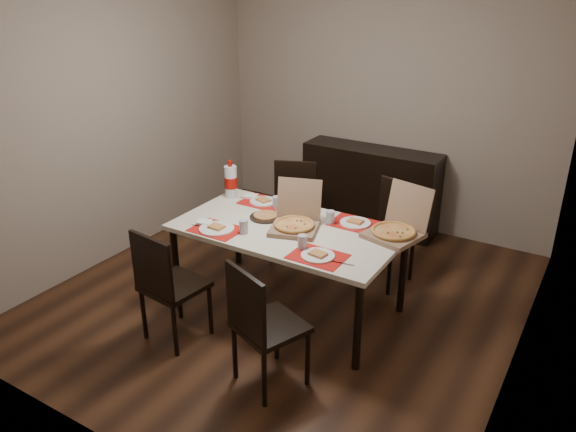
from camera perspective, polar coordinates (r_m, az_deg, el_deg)
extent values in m
cube|color=#402413|center=(5.04, -0.17, -8.17)|extent=(3.80, 4.00, 0.02)
cube|color=gray|center=(6.24, 9.66, 10.80)|extent=(3.80, 0.02, 2.60)
cube|color=gray|center=(5.69, -17.04, 8.90)|extent=(0.02, 4.00, 2.60)
cube|color=gray|center=(3.91, 24.46, 1.33)|extent=(0.02, 4.00, 2.60)
cube|color=black|center=(6.27, 8.34, 2.84)|extent=(1.50, 0.40, 0.90)
cube|color=beige|center=(4.53, 0.00, -1.39)|extent=(1.80, 1.00, 0.04)
cylinder|color=black|center=(4.84, -11.31, -5.10)|extent=(0.06, 0.06, 0.71)
cylinder|color=black|center=(4.04, 7.10, -11.11)|extent=(0.06, 0.06, 0.71)
cylinder|color=black|center=(5.44, -5.16, -1.38)|extent=(0.06, 0.06, 0.71)
cylinder|color=black|center=(4.74, 11.58, -5.79)|extent=(0.06, 0.06, 0.71)
cube|color=black|center=(4.38, -11.44, -6.96)|extent=(0.47, 0.47, 0.04)
cube|color=black|center=(4.16, -13.68, -4.98)|extent=(0.42, 0.08, 0.46)
cylinder|color=black|center=(4.53, -14.45, -9.63)|extent=(0.04, 0.04, 0.43)
cylinder|color=black|center=(4.29, -11.41, -11.39)|extent=(0.04, 0.04, 0.43)
cylinder|color=black|center=(4.72, -11.00, -7.87)|extent=(0.04, 0.04, 0.43)
cylinder|color=black|center=(4.48, -7.91, -9.43)|extent=(0.04, 0.04, 0.43)
cube|color=black|center=(3.84, -1.80, -11.16)|extent=(0.55, 0.55, 0.04)
cube|color=black|center=(3.62, -4.33, -8.90)|extent=(0.40, 0.18, 0.46)
cylinder|color=black|center=(4.02, -5.44, -13.58)|extent=(0.04, 0.04, 0.43)
cylinder|color=black|center=(3.79, -2.43, -16.25)|extent=(0.04, 0.04, 0.43)
cylinder|color=black|center=(4.18, -1.16, -11.85)|extent=(0.04, 0.04, 0.43)
cylinder|color=black|center=(3.95, 2.00, -14.25)|extent=(0.04, 0.04, 0.43)
cube|color=black|center=(5.54, 0.45, 0.25)|extent=(0.55, 0.55, 0.04)
cube|color=black|center=(5.62, 0.73, 3.35)|extent=(0.40, 0.19, 0.46)
cylinder|color=black|center=(5.78, 2.46, -1.30)|extent=(0.04, 0.04, 0.43)
cylinder|color=black|center=(5.82, -1.06, -1.08)|extent=(0.04, 0.04, 0.43)
cylinder|color=black|center=(5.45, 2.04, -2.87)|extent=(0.04, 0.04, 0.43)
cylinder|color=black|center=(5.50, -1.69, -2.62)|extent=(0.04, 0.04, 0.43)
cube|color=black|center=(5.14, 9.90, -2.03)|extent=(0.50, 0.50, 0.04)
cube|color=black|center=(5.19, 11.27, 1.13)|extent=(0.42, 0.12, 0.46)
cylinder|color=black|center=(5.30, 12.43, -4.27)|extent=(0.04, 0.04, 0.43)
cylinder|color=black|center=(5.47, 9.23, -3.11)|extent=(0.04, 0.04, 0.43)
cylinder|color=black|center=(5.03, 10.25, -5.69)|extent=(0.04, 0.04, 0.43)
cylinder|color=black|center=(5.20, 6.96, -4.41)|extent=(0.04, 0.04, 0.43)
cube|color=red|center=(4.51, -7.26, -1.36)|extent=(0.40, 0.30, 0.00)
cylinder|color=white|center=(4.51, -7.26, -1.27)|extent=(0.28, 0.28, 0.01)
cube|color=#D5C06A|center=(4.50, -7.27, -1.09)|extent=(0.12, 0.10, 0.02)
cylinder|color=#A7A9B2|center=(4.41, -4.52, -1.09)|extent=(0.07, 0.07, 0.11)
cube|color=#B2B2B7|center=(4.58, -8.69, -1.09)|extent=(0.20, 0.04, 0.00)
cube|color=white|center=(4.63, -8.52, -0.61)|extent=(0.13, 0.13, 0.02)
cube|color=red|center=(4.07, 3.05, -4.13)|extent=(0.40, 0.30, 0.00)
cylinder|color=white|center=(4.06, 3.05, -4.03)|extent=(0.24, 0.24, 0.01)
cube|color=#D5C06A|center=(4.06, 3.05, -3.84)|extent=(0.13, 0.11, 0.02)
cylinder|color=#A7A9B2|center=(4.15, 1.46, -2.66)|extent=(0.07, 0.07, 0.11)
cube|color=#B2B2B7|center=(3.99, 5.36, -4.79)|extent=(0.20, 0.04, 0.00)
cube|color=red|center=(5.01, -2.51, 1.41)|extent=(0.40, 0.30, 0.00)
cylinder|color=white|center=(5.01, -2.51, 1.49)|extent=(0.24, 0.24, 0.01)
cube|color=#D5C06A|center=(5.01, -2.52, 1.65)|extent=(0.14, 0.12, 0.02)
cylinder|color=#A7A9B2|center=(4.86, -1.16, 1.38)|extent=(0.07, 0.07, 0.11)
cube|color=#B2B2B7|center=(5.10, -4.04, 1.76)|extent=(0.20, 0.04, 0.00)
cube|color=white|center=(5.12, -3.76, 2.02)|extent=(0.13, 0.13, 0.02)
cube|color=red|center=(4.61, 6.84, -0.78)|extent=(0.40, 0.30, 0.00)
cylinder|color=white|center=(4.61, 6.85, -0.69)|extent=(0.25, 0.25, 0.01)
cube|color=#D5C06A|center=(4.60, 6.85, -0.52)|extent=(0.12, 0.09, 0.02)
cylinder|color=#A7A9B2|center=(4.58, 4.32, -0.13)|extent=(0.07, 0.07, 0.11)
cube|color=#B2B2B7|center=(4.54, 8.44, -1.30)|extent=(0.20, 0.04, 0.00)
cube|color=white|center=(4.48, -0.52, -1.29)|extent=(0.16, 0.16, 0.02)
cube|color=#7E6048|center=(4.46, 0.64, -1.25)|extent=(0.46, 0.46, 0.04)
cube|color=#7E6048|center=(4.55, 1.15, 1.78)|extent=(0.37, 0.19, 0.33)
cylinder|color=#D5C06A|center=(4.45, 0.64, -0.93)|extent=(0.39, 0.39, 0.02)
cube|color=#7E6048|center=(4.42, 10.64, -1.92)|extent=(0.46, 0.46, 0.04)
cube|color=#7E6048|center=(4.49, 12.22, 1.05)|extent=(0.39, 0.17, 0.34)
cylinder|color=#D5C06A|center=(4.41, 10.67, -1.59)|extent=(0.39, 0.39, 0.02)
cylinder|color=black|center=(4.70, -2.28, -0.10)|extent=(0.27, 0.27, 0.01)
cylinder|color=#BF8649|center=(4.69, -2.28, 0.07)|extent=(0.20, 0.20, 0.02)
imported|color=white|center=(4.61, 2.35, -0.49)|extent=(0.11, 0.11, 0.03)
cylinder|color=silver|center=(5.11, -5.83, 3.49)|extent=(0.11, 0.11, 0.29)
cylinder|color=#930E06|center=(5.12, -5.83, 3.43)|extent=(0.12, 0.12, 0.10)
cylinder|color=#930E06|center=(5.06, -5.91, 5.34)|extent=(0.04, 0.04, 0.06)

